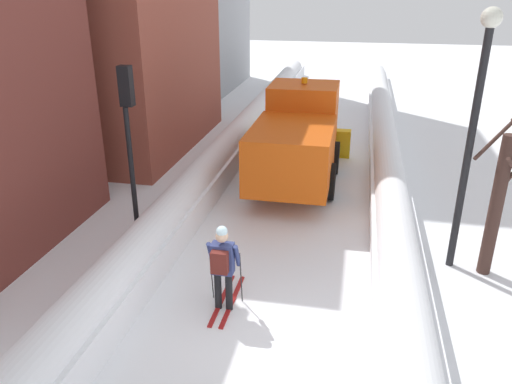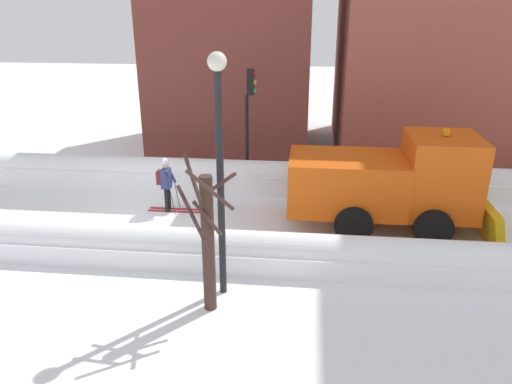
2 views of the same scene
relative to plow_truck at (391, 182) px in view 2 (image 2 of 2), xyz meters
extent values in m
plane|color=white|center=(0.12, 2.28, -1.48)|extent=(80.00, 80.00, 0.00)
cube|color=white|center=(-2.62, 2.28, -1.13)|extent=(1.10, 36.00, 0.70)
cylinder|color=white|center=(-2.62, 2.28, -0.78)|extent=(0.90, 34.20, 0.90)
cube|color=white|center=(2.86, 2.28, -1.20)|extent=(1.10, 36.00, 0.55)
cylinder|color=white|center=(2.86, 2.28, -0.92)|extent=(0.90, 34.20, 0.90)
cube|color=brown|center=(-8.83, -5.95, 2.80)|extent=(7.24, 6.83, 8.56)
cube|color=brown|center=(-8.83, 2.93, 3.62)|extent=(8.80, 8.28, 10.19)
cube|color=#DB510F|center=(0.00, -1.32, -0.08)|extent=(2.30, 3.40, 1.60)
cube|color=#DB510F|center=(0.00, 1.38, 0.27)|extent=(2.20, 2.00, 2.30)
cube|color=black|center=(0.00, 2.34, 0.78)|extent=(1.85, 0.06, 1.01)
cube|color=gold|center=(0.00, 2.73, -0.93)|extent=(3.20, 0.46, 1.13)
cylinder|color=orange|center=(0.00, 1.38, 1.54)|extent=(0.20, 0.20, 0.18)
cylinder|color=black|center=(-1.15, 1.08, -0.93)|extent=(0.25, 1.10, 1.10)
cylinder|color=black|center=(1.15, 1.08, -0.93)|extent=(0.25, 1.10, 1.10)
cylinder|color=black|center=(-1.15, -1.12, -0.93)|extent=(0.25, 1.10, 1.10)
cylinder|color=black|center=(1.15, -1.12, -0.93)|extent=(0.25, 1.10, 1.10)
cylinder|color=black|center=(-0.63, -7.01, -1.07)|extent=(0.14, 0.14, 0.82)
cylinder|color=black|center=(-0.41, -7.01, -1.07)|extent=(0.14, 0.14, 0.82)
cube|color=navy|center=(-0.52, -7.01, -0.35)|extent=(0.42, 0.26, 0.62)
cube|color=#591E19|center=(-0.52, -7.22, -0.32)|extent=(0.32, 0.16, 0.44)
sphere|color=tan|center=(-0.52, -7.01, 0.12)|extent=(0.24, 0.24, 0.24)
sphere|color=silver|center=(-0.52, -7.01, 0.22)|extent=(0.22, 0.22, 0.22)
cylinder|color=navy|center=(-0.78, -6.91, -0.32)|extent=(0.09, 0.33, 0.56)
cylinder|color=navy|center=(-0.26, -6.91, -0.32)|extent=(0.09, 0.33, 0.56)
cube|color=maroon|center=(-0.63, -6.76, -1.46)|extent=(0.09, 1.80, 0.03)
cube|color=maroon|center=(-0.41, -6.76, -1.46)|extent=(0.09, 1.80, 0.03)
cylinder|color=#262628|center=(-0.82, -6.79, -0.88)|extent=(0.02, 0.19, 1.19)
cylinder|color=#262628|center=(-0.22, -6.79, -0.88)|extent=(0.02, 0.19, 1.19)
cylinder|color=black|center=(-3.33, -4.73, 0.21)|extent=(0.12, 0.12, 3.37)
cube|color=black|center=(-3.33, -4.59, 2.34)|extent=(0.28, 0.24, 0.90)
sphere|color=red|center=(-3.33, -4.46, 2.62)|extent=(0.18, 0.18, 0.18)
sphere|color=gold|center=(-3.33, -4.46, 2.34)|extent=(0.18, 0.18, 0.18)
sphere|color=green|center=(-3.33, -4.46, 2.06)|extent=(0.18, 0.18, 0.18)
cylinder|color=black|center=(4.09, -4.36, 1.10)|extent=(0.16, 0.16, 5.16)
sphere|color=silver|center=(4.09, -4.36, 3.86)|extent=(0.40, 0.40, 0.40)
cylinder|color=#422B24|center=(4.77, -4.54, 0.10)|extent=(0.28, 0.28, 3.15)
cylinder|color=#422B24|center=(4.93, -4.76, 1.64)|extent=(0.69, 0.54, 0.99)
cylinder|color=#422B24|center=(4.96, -4.49, 0.81)|extent=(0.22, 0.59, 0.85)
cylinder|color=#422B24|center=(4.57, -4.23, 1.47)|extent=(0.87, 0.72, 0.76)
cylinder|color=#422B24|center=(5.06, -4.39, 1.48)|extent=(0.46, 0.90, 1.00)
cylinder|color=#422B24|center=(5.00, -4.82, 0.94)|extent=(0.81, 0.76, 0.96)
camera|label=1|loc=(1.76, -14.93, 4.45)|focal=35.08mm
camera|label=2|loc=(13.95, -2.51, 4.97)|focal=34.29mm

